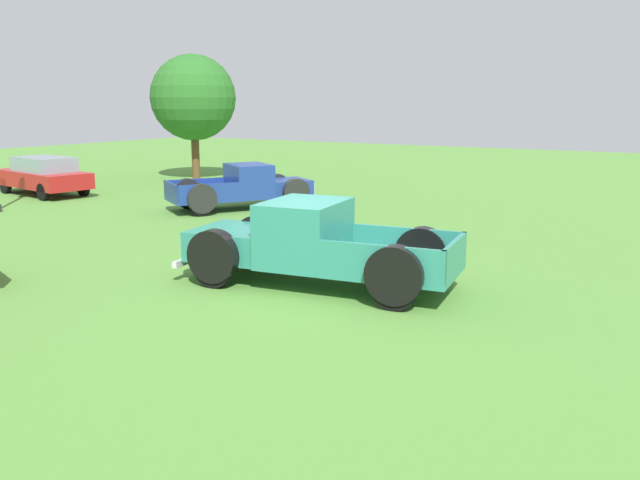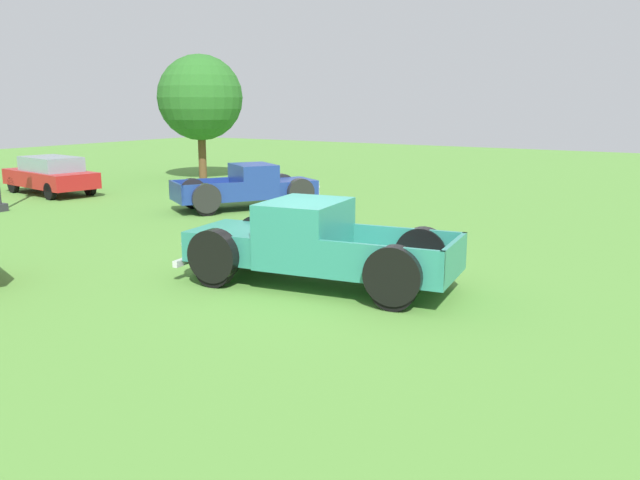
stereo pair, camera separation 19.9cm
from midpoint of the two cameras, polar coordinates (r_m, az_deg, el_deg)
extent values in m
plane|color=#548C38|center=(12.88, -1.32, -3.84)|extent=(80.00, 80.00, 0.00)
cube|color=#2D8475|center=(13.43, -7.56, -0.22)|extent=(1.83, 1.82, 0.59)
cube|color=silver|center=(13.86, -10.49, 0.06)|extent=(1.45, 0.27, 0.49)
sphere|color=silver|center=(13.32, -11.95, -0.34)|extent=(0.21, 0.21, 0.21)
sphere|color=silver|center=(14.38, -9.00, 0.66)|extent=(0.21, 0.21, 0.21)
cube|color=#2D8475|center=(12.68, -1.78, 0.64)|extent=(1.96, 1.63, 1.23)
cube|color=#8C9EA8|center=(12.92, -4.41, 2.04)|extent=(1.53, 0.26, 0.54)
cube|color=#2D8475|center=(12.17, 6.02, -2.60)|extent=(2.09, 2.47, 0.11)
cube|color=#2D8475|center=(11.30, 4.78, -1.89)|extent=(0.40, 2.23, 0.59)
cube|color=#2D8475|center=(12.89, 7.17, -0.23)|extent=(0.40, 2.23, 0.59)
cube|color=#2D8475|center=(11.83, 11.05, -1.45)|extent=(1.78, 0.34, 0.59)
cylinder|color=black|center=(12.76, -9.57, -2.28)|extent=(0.35, 0.84, 0.81)
cylinder|color=#B7B7BC|center=(12.75, -9.60, -2.29)|extent=(0.30, 0.36, 0.32)
cylinder|color=black|center=(12.71, -9.61, -1.38)|extent=(0.44, 1.06, 1.02)
cylinder|color=black|center=(14.25, -5.70, -0.68)|extent=(0.35, 0.84, 0.81)
cylinder|color=#B7B7BC|center=(14.26, -5.68, -0.67)|extent=(0.30, 0.36, 0.32)
cylinder|color=black|center=(14.21, -5.72, 0.13)|extent=(0.44, 1.06, 1.02)
cylinder|color=black|center=(11.28, 5.96, -4.04)|extent=(0.35, 0.84, 0.81)
cylinder|color=#B7B7BC|center=(11.27, 5.94, -4.06)|extent=(0.30, 0.36, 0.32)
cylinder|color=black|center=(11.23, 5.98, -3.04)|extent=(0.44, 1.06, 1.02)
cylinder|color=black|center=(12.95, 8.31, -2.02)|extent=(0.35, 0.84, 0.81)
cylinder|color=#B7B7BC|center=(12.96, 8.33, -2.01)|extent=(0.30, 0.36, 0.32)
cylinder|color=black|center=(12.91, 8.34, -1.14)|extent=(0.44, 1.06, 1.02)
cube|color=silver|center=(13.96, -10.59, -1.26)|extent=(1.94, 0.38, 0.13)
cube|color=navy|center=(22.59, -3.21, 4.58)|extent=(1.99, 2.00, 0.53)
cube|color=silver|center=(22.90, -1.52, 4.69)|extent=(0.74, 1.14, 0.44)
sphere|color=silver|center=(23.41, -2.17, 4.91)|extent=(0.19, 0.19, 0.19)
sphere|color=silver|center=(22.36, -0.92, 4.59)|extent=(0.19, 0.19, 0.19)
cube|color=navy|center=(22.06, -6.43, 5.10)|extent=(1.90, 2.02, 1.10)
cube|color=#8C9EA8|center=(22.24, -5.02, 5.81)|extent=(0.76, 1.19, 0.48)
cube|color=navy|center=(21.62, -10.45, 3.50)|extent=(2.55, 2.42, 0.10)
cube|color=navy|center=(22.31, -11.04, 4.53)|extent=(1.75, 1.13, 0.53)
cube|color=navy|center=(20.85, -9.88, 4.08)|extent=(1.75, 1.13, 0.53)
cube|color=navy|center=(21.33, -12.97, 4.12)|extent=(0.91, 1.40, 0.53)
cylinder|color=black|center=(23.36, -4.00, 4.16)|extent=(0.73, 0.56, 0.73)
cylinder|color=#B7B7BC|center=(23.37, -4.01, 4.16)|extent=(0.37, 0.35, 0.29)
cylinder|color=black|center=(23.34, -4.00, 4.61)|extent=(0.92, 0.71, 0.92)
cylinder|color=black|center=(21.90, -2.36, 3.66)|extent=(0.73, 0.56, 0.73)
cylinder|color=#B7B7BC|center=(21.89, -2.35, 3.66)|extent=(0.37, 0.35, 0.29)
cylinder|color=black|center=(21.88, -2.36, 4.14)|extent=(0.92, 0.71, 0.92)
cylinder|color=black|center=(22.33, -11.62, 3.59)|extent=(0.73, 0.56, 0.73)
cylinder|color=#B7B7BC|center=(22.34, -11.63, 3.59)|extent=(0.37, 0.35, 0.29)
cylinder|color=black|center=(22.31, -11.64, 4.05)|extent=(0.92, 0.71, 0.92)
cylinder|color=black|center=(20.80, -10.44, 3.04)|extent=(0.73, 0.56, 0.73)
cylinder|color=#B7B7BC|center=(20.79, -10.44, 3.03)|extent=(0.37, 0.35, 0.29)
cylinder|color=black|center=(20.77, -10.46, 3.54)|extent=(0.92, 0.71, 0.92)
cube|color=silver|center=(22.95, -1.42, 3.95)|extent=(1.01, 1.53, 0.11)
cube|color=#B21E1E|center=(27.37, -22.99, 4.89)|extent=(2.41, 4.54, 0.59)
cube|color=#7F939E|center=(27.18, -22.94, 6.05)|extent=(1.84, 2.62, 0.54)
cylinder|color=black|center=(28.38, -25.70, 4.28)|extent=(0.29, 0.65, 0.63)
cylinder|color=black|center=(29.05, -22.89, 4.67)|extent=(0.29, 0.65, 0.63)
cylinder|color=black|center=(25.75, -22.99, 3.85)|extent=(0.29, 0.65, 0.63)
cylinder|color=black|center=(26.48, -19.97, 4.27)|extent=(0.29, 0.65, 0.63)
cylinder|color=brown|center=(31.12, -10.88, 7.28)|extent=(0.36, 0.36, 2.22)
sphere|color=#286623|center=(31.03, -11.07, 11.98)|extent=(3.85, 3.85, 3.85)
camera|label=1|loc=(0.10, -90.45, -0.10)|focal=37.05mm
camera|label=2|loc=(0.10, 89.55, 0.10)|focal=37.05mm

